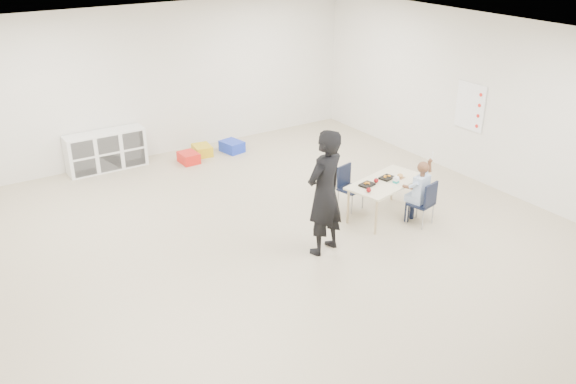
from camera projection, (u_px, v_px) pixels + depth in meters
room at (293, 154)px, 7.80m from camera, size 9.00×9.02×2.80m
table at (385, 198)px, 9.20m from camera, size 1.37×0.91×0.58m
chair_near at (421, 203)px, 8.94m from camera, size 0.40×0.38×0.69m
chair_far at (351, 188)px, 9.42m from camera, size 0.40×0.38×0.69m
child at (422, 190)px, 8.86m from camera, size 0.56×0.56×1.09m
lunch_tray_near at (387, 178)px, 9.17m from camera, size 0.25×0.21×0.03m
lunch_tray_far at (367, 185)px, 8.93m from camera, size 0.25×0.21×0.03m
milk_carton at (396, 180)px, 9.00m from camera, size 0.08×0.08×0.10m
bread_roll at (400, 176)px, 9.19m from camera, size 0.09×0.09×0.07m
apple_near at (376, 181)px, 9.02m from camera, size 0.07×0.07×0.07m
apple_far at (369, 190)px, 8.71m from camera, size 0.07×0.07×0.07m
cubby_shelf at (106, 151)px, 10.91m from camera, size 1.40×0.40×0.70m
rules_poster at (470, 106)px, 10.29m from camera, size 0.02×0.60×0.80m
adult at (325, 193)px, 8.00m from camera, size 0.72×0.57×1.74m
bin_red at (189, 158)px, 11.29m from camera, size 0.32×0.41×0.19m
bin_yellow at (202, 150)px, 11.65m from camera, size 0.36×0.44×0.20m
bin_blue at (232, 146)px, 11.82m from camera, size 0.41×0.49×0.21m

